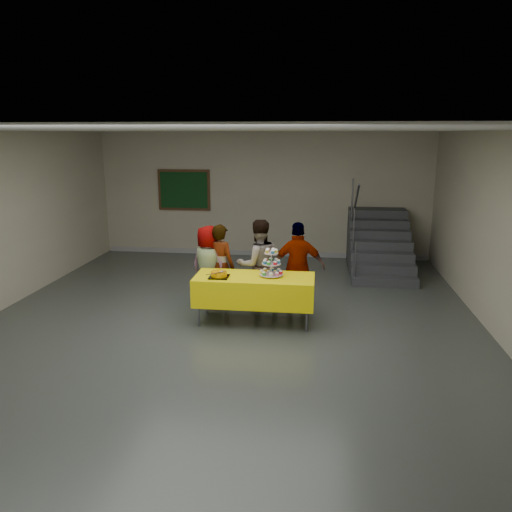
{
  "coord_description": "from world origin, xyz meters",
  "views": [
    {
      "loc": [
        1.37,
        -7.0,
        2.96
      ],
      "look_at": [
        0.39,
        0.67,
        1.05
      ],
      "focal_mm": 35.0,
      "sensor_mm": 36.0,
      "label": 1
    }
  ],
  "objects": [
    {
      "name": "schoolchild_c",
      "position": [
        0.37,
        1.15,
        0.78
      ],
      "size": [
        0.93,
        0.84,
        1.56
      ],
      "primitive_type": "imported",
      "rotation": [
        0.0,
        0.0,
        3.55
      ],
      "color": "slate",
      "rests_on": "ground"
    },
    {
      "name": "schoolchild_d",
      "position": [
        1.04,
        1.14,
        0.77
      ],
      "size": [
        0.93,
        0.46,
        1.53
      ],
      "primitive_type": "imported",
      "rotation": [
        0.0,
        0.0,
        3.24
      ],
      "color": "slate",
      "rests_on": "ground"
    },
    {
      "name": "noticeboard",
      "position": [
        -1.95,
        4.96,
        1.6
      ],
      "size": [
        1.3,
        0.05,
        1.0
      ],
      "color": "#472B16",
      "rests_on": "ground"
    },
    {
      "name": "schoolchild_b",
      "position": [
        -0.29,
        1.15,
        0.73
      ],
      "size": [
        0.63,
        0.53,
        1.47
      ],
      "primitive_type": "imported",
      "rotation": [
        0.0,
        0.0,
        2.74
      ],
      "color": "slate",
      "rests_on": "ground"
    },
    {
      "name": "room_shell",
      "position": [
        0.0,
        0.02,
        2.13
      ],
      "size": [
        10.0,
        10.04,
        3.02
      ],
      "color": "#4C514C",
      "rests_on": "ground"
    },
    {
      "name": "staircase",
      "position": [
        2.7,
        4.13,
        0.49
      ],
      "size": [
        1.3,
        2.4,
        2.04
      ],
      "color": "#424447",
      "rests_on": "ground"
    },
    {
      "name": "bake_table",
      "position": [
        0.39,
        0.47,
        0.56
      ],
      "size": [
        1.88,
        0.78,
        0.77
      ],
      "color": "#595960",
      "rests_on": "ground"
    },
    {
      "name": "bear_cake",
      "position": [
        -0.15,
        0.34,
        0.83
      ],
      "size": [
        0.32,
        0.36,
        0.12
      ],
      "color": "black",
      "rests_on": "bake_table"
    },
    {
      "name": "schoolchild_a",
      "position": [
        -0.51,
        1.18,
        0.71
      ],
      "size": [
        0.82,
        0.7,
        1.43
      ],
      "primitive_type": "imported",
      "rotation": [
        0.0,
        0.0,
        2.72
      ],
      "color": "slate",
      "rests_on": "ground"
    },
    {
      "name": "cupcake_stand",
      "position": [
        0.65,
        0.52,
        0.95
      ],
      "size": [
        0.38,
        0.38,
        0.44
      ],
      "color": "silver",
      "rests_on": "bake_table"
    }
  ]
}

